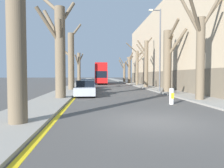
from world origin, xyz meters
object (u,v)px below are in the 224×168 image
(street_tree_left_1, at_px, (59,47))
(traffic_bollard, at_px, (172,96))
(street_tree_left_3, at_px, (79,68))
(street_tree_right_5, at_px, (124,71))
(street_tree_left_0, at_px, (17,20))
(street_tree_right_1, at_px, (168,58))
(double_decker_bus, at_px, (100,73))
(parked_car_1, at_px, (88,85))
(street_tree_right_3, at_px, (138,65))
(street_tree_right_4, at_px, (129,69))
(street_tree_left_2, at_px, (71,59))
(parked_car_0, at_px, (86,88))
(street_tree_right_2, at_px, (146,62))
(street_tree_right_0, at_px, (200,49))
(parked_car_2, at_px, (89,84))
(lamp_post, at_px, (159,47))

(street_tree_left_1, bearing_deg, traffic_bollard, -24.03)
(street_tree_left_3, distance_m, street_tree_right_5, 20.68)
(street_tree_left_0, distance_m, street_tree_right_1, 17.42)
(street_tree_left_1, distance_m, double_decker_bus, 27.90)
(parked_car_1, bearing_deg, street_tree_right_3, 55.09)
(street_tree_right_3, distance_m, traffic_bollard, 24.60)
(double_decker_bus, bearing_deg, street_tree_right_4, 15.40)
(parked_car_1, xyz_separation_m, traffic_bollard, (5.93, -11.49, -0.16))
(street_tree_left_2, relative_size, double_decker_bus, 0.82)
(parked_car_0, relative_size, parked_car_1, 1.08)
(parked_car_0, bearing_deg, street_tree_right_2, 52.75)
(street_tree_right_0, distance_m, parked_car_2, 17.85)
(lamp_post, bearing_deg, parked_car_0, -158.17)
(street_tree_right_2, relative_size, parked_car_2, 1.98)
(parked_car_0, relative_size, lamp_post, 0.49)
(street_tree_right_3, height_order, double_decker_bus, street_tree_right_3)
(street_tree_left_3, xyz_separation_m, parked_car_1, (1.94, -11.02, -2.42))
(street_tree_left_0, distance_m, lamp_post, 17.41)
(street_tree_right_4, bearing_deg, street_tree_right_3, -89.39)
(street_tree_right_0, relative_size, street_tree_right_3, 1.07)
(street_tree_left_1, relative_size, street_tree_right_4, 1.24)
(street_tree_right_4, height_order, lamp_post, lamp_post)
(street_tree_right_0, distance_m, street_tree_right_3, 22.78)
(street_tree_right_0, xyz_separation_m, street_tree_right_2, (0.04, 15.94, 0.05))
(parked_car_2, bearing_deg, street_tree_left_1, -98.46)
(parked_car_2, bearing_deg, parked_car_1, -90.00)
(street_tree_left_3, bearing_deg, lamp_post, -53.06)
(street_tree_right_5, bearing_deg, street_tree_right_2, -90.00)
(street_tree_left_0, bearing_deg, traffic_bollard, 31.89)
(street_tree_right_5, bearing_deg, street_tree_right_0, -90.06)
(lamp_post, bearing_deg, street_tree_right_2, 85.77)
(street_tree_left_0, distance_m, street_tree_right_0, 12.43)
(parked_car_0, distance_m, traffic_bollard, 8.40)
(street_tree_left_0, xyz_separation_m, street_tree_right_3, (10.90, 29.15, -0.18))
(street_tree_right_2, relative_size, parked_car_1, 1.89)
(street_tree_left_1, bearing_deg, street_tree_right_2, 52.47)
(street_tree_right_0, distance_m, street_tree_right_1, 7.22)
(traffic_bollard, bearing_deg, street_tree_right_5, 86.08)
(parked_car_1, bearing_deg, street_tree_left_3, 99.97)
(parked_car_2, distance_m, lamp_post, 11.91)
(street_tree_left_3, xyz_separation_m, street_tree_right_1, (10.81, -13.87, 0.69))
(street_tree_right_3, bearing_deg, street_tree_left_0, -110.50)
(street_tree_right_3, height_order, parked_car_2, street_tree_right_3)
(street_tree_left_0, relative_size, street_tree_left_1, 0.97)
(street_tree_left_1, height_order, parked_car_1, street_tree_left_1)
(street_tree_right_0, bearing_deg, street_tree_right_1, 88.15)
(street_tree_right_4, relative_size, double_decker_bus, 0.65)
(double_decker_bus, xyz_separation_m, traffic_bollard, (3.85, -31.07, -1.96))
(traffic_bollard, bearing_deg, lamp_post, 76.84)
(street_tree_right_0, relative_size, street_tree_right_5, 1.12)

